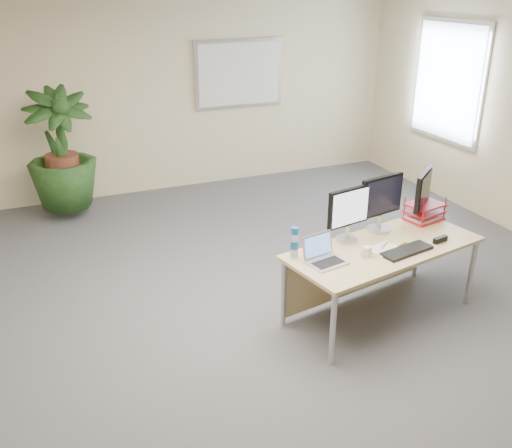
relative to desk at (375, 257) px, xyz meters
name	(u,v)px	position (x,y,z in m)	size (l,w,h in m)	color
floor	(279,335)	(-0.95, -0.05, -0.54)	(8.00, 8.00, 0.00)	#4E4D53
back_wall	(155,94)	(-0.95, 3.95, 0.81)	(7.00, 0.04, 2.70)	beige
whiteboard	(239,74)	(0.25, 3.91, 1.01)	(1.30, 0.04, 0.95)	#B6B7BB
window	(448,82)	(2.52, 2.25, 1.01)	(0.04, 1.30, 1.55)	#B6B7BB
desk	(375,257)	(0.00, 0.00, 0.00)	(1.87, 1.06, 0.68)	tan
floor_plant	(62,160)	(-2.29, 3.35, 0.21)	(0.84, 0.84, 1.50)	#163613
monitor_left	(349,211)	(-0.22, 0.14, 0.42)	(0.43, 0.20, 0.48)	#B6B6BB
monitor_right	(381,200)	(0.17, 0.21, 0.44)	(0.46, 0.21, 0.52)	#B6B6BB
monitor_dark	(423,193)	(0.64, 0.24, 0.42)	(0.37, 0.31, 0.49)	#B6B6BB
laptop	(323,255)	(-0.60, -0.14, 0.20)	(0.34, 0.31, 0.21)	silver
keyboard	(407,251)	(0.13, -0.26, 0.15)	(0.48, 0.16, 0.03)	black
coffee_mug	(367,252)	(-0.23, -0.19, 0.18)	(0.11, 0.08, 0.09)	silver
spiral_notebook	(384,249)	(-0.02, -0.15, 0.15)	(0.26, 0.20, 0.01)	silver
orange_pen	(385,245)	(0.02, -0.10, 0.16)	(0.01, 0.01, 0.15)	orange
yellow_highlighter	(402,244)	(0.18, -0.12, 0.15)	(0.02, 0.02, 0.13)	yellow
water_bottle	(294,243)	(-0.79, 0.02, 0.27)	(0.07, 0.07, 0.27)	silver
letter_tray	(424,213)	(0.70, 0.25, 0.21)	(0.38, 0.31, 0.16)	#AE1523
stapler	(440,240)	(0.51, -0.21, 0.16)	(0.15, 0.04, 0.05)	black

